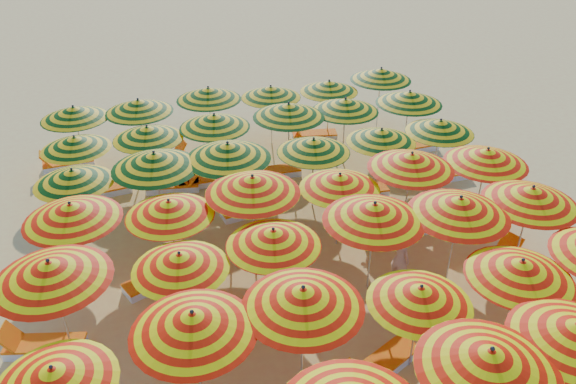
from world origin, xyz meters
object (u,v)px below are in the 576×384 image
at_px(umbrella_9, 420,295).
at_px(umbrella_27, 314,146).
at_px(umbrella_8, 303,298).
at_px(umbrella_22, 411,161).
at_px(beachgoer_a, 400,259).
at_px(umbrella_19, 169,208).
at_px(umbrella_32, 214,121).
at_px(lounger_11, 250,209).
at_px(lounger_4, 383,364).
at_px(beachgoer_b, 362,209).
at_px(lounger_19, 67,163).
at_px(lounger_16, 202,181).
at_px(umbrella_6, 54,377).
at_px(umbrella_30, 75,143).
at_px(umbrella_14, 273,238).
at_px(umbrella_39, 271,92).
at_px(lounger_10, 425,225).
at_px(umbrella_33, 289,111).
at_px(lounger_7, 215,324).
at_px(umbrella_12, 50,271).
at_px(lounger_17, 274,172).
at_px(umbrella_4, 576,333).
at_px(lounger_18, 414,147).
at_px(umbrella_3, 489,360).
at_px(umbrella_31, 147,133).
at_px(lounger_6, 43,346).
at_px(umbrella_15, 374,212).
at_px(umbrella_26, 228,151).
at_px(lounger_15, 174,186).
at_px(umbrella_37, 139,106).
at_px(umbrella_18, 71,212).
at_px(umbrella_20, 253,185).
at_px(umbrella_16, 460,206).
at_px(lounger_21, 313,135).
at_px(lounger_20, 164,158).
at_px(umbrella_24, 73,177).
at_px(umbrella_38, 209,94).
at_px(umbrella_21, 340,182).
at_px(umbrella_35, 409,98).
at_px(umbrella_41, 381,74).
at_px(umbrella_10, 521,269).
at_px(umbrella_40, 329,86).
at_px(lounger_8, 494,261).
at_px(lounger_13, 444,175).
at_px(lounger_9, 159,279).
at_px(umbrella_7, 193,323).

distance_m(umbrella_9, umbrella_27, 6.75).
height_order(umbrella_8, umbrella_22, umbrella_8).
bearing_deg(beachgoer_a, umbrella_19, 41.89).
xyz_separation_m(umbrella_32, lounger_11, (0.52, -2.38, -1.98)).
xyz_separation_m(lounger_4, beachgoer_b, (1.65, 5.00, 0.52)).
relative_size(umbrella_19, lounger_19, 1.33).
xyz_separation_m(umbrella_27, lounger_16, (-3.10, 2.24, -1.90)).
height_order(umbrella_6, umbrella_30, umbrella_6).
bearing_deg(lounger_16, umbrella_14, 93.70).
xyz_separation_m(umbrella_39, lounger_10, (2.75, -6.89, -1.89)).
bearing_deg(umbrella_33, lounger_7, -119.73).
bearing_deg(lounger_4, umbrella_12, -45.45).
bearing_deg(lounger_17, umbrella_12, 46.65).
relative_size(lounger_19, beachgoer_b, 1.31).
distance_m(umbrella_4, lounger_18, 11.66).
xyz_separation_m(umbrella_3, lounger_16, (-3.09, 11.06, -2.13)).
relative_size(umbrella_12, beachgoer_b, 1.90).
xyz_separation_m(umbrella_31, lounger_6, (-3.06, -6.40, -1.89)).
xyz_separation_m(umbrella_15, umbrella_26, (-2.63, 4.09, 0.01)).
bearing_deg(lounger_19, umbrella_4, 120.77).
bearing_deg(lounger_15, umbrella_37, 116.90).
bearing_deg(umbrella_9, umbrella_18, 143.70).
height_order(umbrella_20, umbrella_31, umbrella_20).
bearing_deg(lounger_16, umbrella_16, 125.03).
distance_m(umbrella_16, umbrella_26, 6.45).
height_order(umbrella_4, lounger_21, umbrella_4).
bearing_deg(lounger_15, lounger_20, 102.49).
bearing_deg(umbrella_24, umbrella_27, -2.14).
bearing_deg(umbrella_22, umbrella_39, 107.94).
xyz_separation_m(umbrella_9, umbrella_38, (-2.14, 11.56, 0.18)).
distance_m(umbrella_20, lounger_17, 5.03).
bearing_deg(umbrella_30, lounger_10, -26.62).
bearing_deg(umbrella_24, umbrella_18, -88.97).
bearing_deg(umbrella_20, umbrella_21, -1.60).
distance_m(umbrella_12, umbrella_21, 7.36).
xyz_separation_m(umbrella_8, umbrella_35, (6.84, 8.76, -0.07)).
bearing_deg(umbrella_41, umbrella_26, -145.36).
height_order(umbrella_10, umbrella_40, umbrella_10).
height_order(umbrella_9, lounger_8, umbrella_9).
xyz_separation_m(lounger_13, lounger_18, (0.05, 2.22, 0.00)).
xyz_separation_m(umbrella_30, lounger_13, (11.60, -2.29, -1.80)).
bearing_deg(lounger_9, lounger_7, -84.19).
height_order(umbrella_8, lounger_8, umbrella_8).
distance_m(umbrella_35, umbrella_37, 9.33).
bearing_deg(lounger_7, umbrella_19, 110.17).
bearing_deg(umbrella_7, umbrella_10, -2.92).
relative_size(umbrella_3, umbrella_16, 0.88).
height_order(umbrella_30, beachgoer_b, umbrella_30).
relative_size(umbrella_38, lounger_18, 1.70).
height_order(umbrella_32, umbrella_41, umbrella_41).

